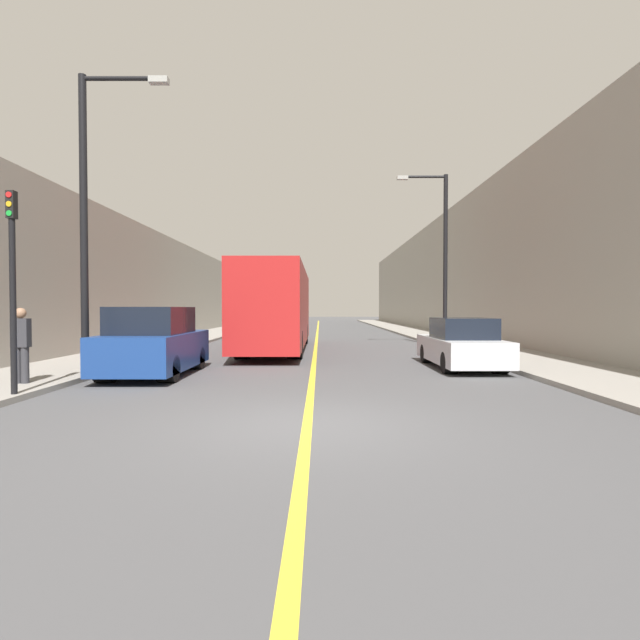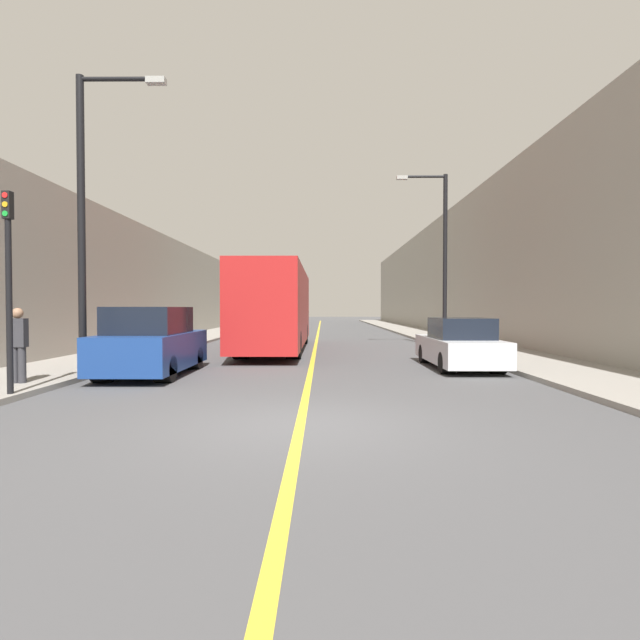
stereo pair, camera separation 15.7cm
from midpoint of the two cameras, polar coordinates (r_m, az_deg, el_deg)
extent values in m
plane|color=#474749|center=(8.05, -2.16, -11.93)|extent=(200.00, 200.00, 0.00)
cube|color=gray|center=(38.63, -11.48, -1.32)|extent=(3.21, 72.00, 0.13)
cube|color=gray|center=(38.52, 10.43, -1.32)|extent=(3.21, 72.00, 0.13)
cube|color=gray|center=(39.48, -16.65, 3.10)|extent=(4.00, 72.00, 6.18)
cube|color=gray|center=(39.38, 15.64, 4.86)|extent=(4.00, 72.00, 8.58)
cube|color=gold|center=(37.88, -0.54, -1.44)|extent=(0.16, 72.00, 0.01)
cube|color=#AD1E1E|center=(22.07, -5.19, 1.51)|extent=(2.47, 12.46, 3.20)
cube|color=black|center=(15.91, -7.17, 3.58)|extent=(2.10, 0.04, 1.44)
cylinder|color=black|center=(18.40, -9.23, -2.82)|extent=(0.54, 1.03, 1.03)
cylinder|color=black|center=(18.19, -3.23, -2.85)|extent=(0.54, 1.03, 1.03)
cylinder|color=black|center=(26.04, -6.54, -1.59)|extent=(0.54, 1.03, 1.03)
cylinder|color=black|center=(25.89, -2.30, -1.60)|extent=(0.54, 1.03, 1.03)
cube|color=navy|center=(14.50, -18.76, -3.33)|extent=(1.98, 4.41, 0.96)
cube|color=black|center=(14.25, -19.07, -0.03)|extent=(1.75, 2.43, 0.72)
cube|color=black|center=(12.45, -21.98, -3.34)|extent=(1.69, 0.04, 0.43)
cylinder|color=black|center=(13.54, -23.73, -5.16)|extent=(0.44, 0.68, 0.68)
cylinder|color=black|center=(13.00, -17.44, -5.38)|extent=(0.44, 0.68, 0.68)
cylinder|color=black|center=(16.07, -19.81, -4.12)|extent=(0.44, 0.68, 0.68)
cylinder|color=black|center=(15.62, -14.44, -4.24)|extent=(0.44, 0.68, 0.68)
cube|color=silver|center=(16.11, 15.39, -3.30)|extent=(1.82, 4.64, 0.74)
cube|color=black|center=(15.84, 15.63, -0.90)|extent=(1.60, 2.09, 0.63)
cube|color=black|center=(13.91, 17.92, -3.51)|extent=(1.55, 0.04, 0.33)
cylinder|color=black|center=(14.57, 14.20, -4.76)|extent=(0.40, 0.62, 0.62)
cylinder|color=black|center=(14.98, 19.48, -4.62)|extent=(0.40, 0.62, 0.62)
cylinder|color=black|center=(17.35, 11.85, -3.76)|extent=(0.40, 0.62, 0.62)
cylinder|color=black|center=(17.70, 16.35, -3.69)|extent=(0.40, 0.62, 0.62)
cylinder|color=black|center=(14.78, -25.77, 9.77)|extent=(0.20, 0.20, 7.83)
cylinder|color=black|center=(15.43, -22.25, 24.19)|extent=(2.01, 0.12, 0.12)
cube|color=#999993|center=(15.10, -18.36, 24.56)|extent=(0.50, 0.24, 0.16)
cylinder|color=black|center=(23.99, 13.84, 6.65)|extent=(0.20, 0.20, 7.90)
cylinder|color=black|center=(24.43, 11.52, 15.74)|extent=(2.01, 0.12, 0.12)
cube|color=#999993|center=(24.24, 9.10, 15.74)|extent=(0.50, 0.24, 0.16)
cylinder|color=black|center=(11.72, -32.10, 1.30)|extent=(0.12, 0.12, 3.50)
cube|color=black|center=(11.90, -32.22, 11.09)|extent=(0.16, 0.16, 0.55)
cylinder|color=red|center=(11.86, -32.47, 12.01)|extent=(0.11, 0.02, 0.11)
cylinder|color=gold|center=(11.83, -32.45, 11.15)|extent=(0.11, 0.02, 0.11)
cylinder|color=green|center=(11.80, -32.44, 10.28)|extent=(0.11, 0.02, 0.11)
cylinder|color=#2D2D33|center=(13.42, -31.68, -4.43)|extent=(0.17, 0.17, 0.83)
cylinder|color=#2D2D33|center=(13.33, -31.05, -4.46)|extent=(0.17, 0.17, 0.83)
cube|color=#2D2D33|center=(13.32, -31.41, -1.26)|extent=(0.38, 0.21, 0.66)
sphere|color=#8C664C|center=(13.31, -31.43, 0.67)|extent=(0.24, 0.24, 0.24)
camera|label=1|loc=(0.08, -90.22, -0.01)|focal=28.00mm
camera|label=2|loc=(0.08, 89.78, 0.01)|focal=28.00mm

